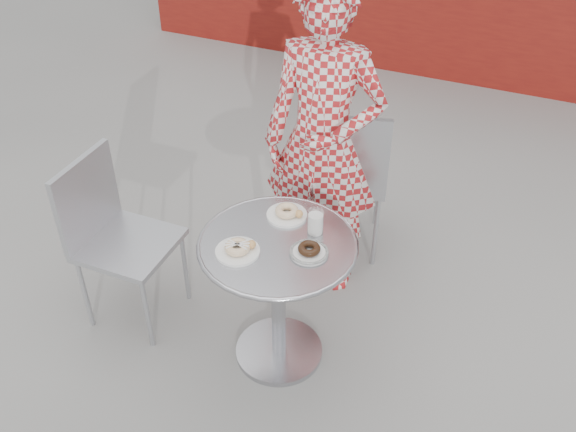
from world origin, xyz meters
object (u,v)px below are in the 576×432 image
at_px(chair_left, 132,271).
at_px(plate_near, 238,249).
at_px(seated_person, 323,144).
at_px(milk_cup, 315,223).
at_px(plate_checker, 309,251).
at_px(bistro_table, 278,272).
at_px(plate_far, 288,213).
at_px(chair_far, 344,202).

relative_size(chair_left, plate_near, 4.72).
xyz_separation_m(seated_person, milk_cup, (0.17, -0.53, -0.08)).
height_order(plate_near, plate_checker, plate_near).
relative_size(bistro_table, milk_cup, 6.24).
height_order(seated_person, plate_near, seated_person).
bearing_deg(plate_far, chair_left, -164.07).
distance_m(chair_far, plate_checker, 1.10).
relative_size(chair_left, milk_cup, 7.85).
relative_size(chair_far, plate_far, 5.14).
bearing_deg(plate_far, milk_cup, -20.04).
xyz_separation_m(bistro_table, chair_left, (-0.83, -0.03, -0.27)).
bearing_deg(plate_far, plate_near, -105.62).
distance_m(plate_far, plate_checker, 0.29).
relative_size(plate_far, plate_near, 0.97).
distance_m(chair_left, plate_near, 0.85).
bearing_deg(plate_near, chair_far, 84.11).
distance_m(chair_left, plate_checker, 1.09).
xyz_separation_m(chair_far, chair_left, (-0.82, -1.01, -0.02)).
xyz_separation_m(chair_left, plate_near, (0.70, -0.10, 0.47)).
xyz_separation_m(chair_left, plate_checker, (0.99, 0.02, 0.46)).
distance_m(plate_far, milk_cup, 0.18).
height_order(seated_person, plate_checker, seated_person).
xyz_separation_m(chair_far, plate_near, (-0.11, -1.11, 0.45)).
distance_m(chair_far, seated_person, 0.65).
distance_m(bistro_table, plate_near, 0.27).
bearing_deg(bistro_table, chair_far, 90.85).
height_order(chair_far, plate_near, chair_far).
relative_size(bistro_table, plate_checker, 4.27).
height_order(bistro_table, plate_far, plate_far).
bearing_deg(seated_person, chair_far, 82.94).
height_order(chair_far, plate_checker, chair_far).
bearing_deg(chair_far, bistro_table, 75.35).
bearing_deg(seated_person, plate_far, -90.97).
xyz_separation_m(plate_near, milk_cup, (0.25, 0.27, 0.03)).
distance_m(bistro_table, plate_checker, 0.25).
height_order(chair_far, seated_person, seated_person).
height_order(plate_far, plate_near, plate_near).
relative_size(plate_checker, milk_cup, 1.46).
relative_size(chair_far, seated_person, 0.56).
height_order(plate_near, milk_cup, milk_cup).
height_order(plate_far, milk_cup, milk_cup).
bearing_deg(chair_left, plate_far, -75.07).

